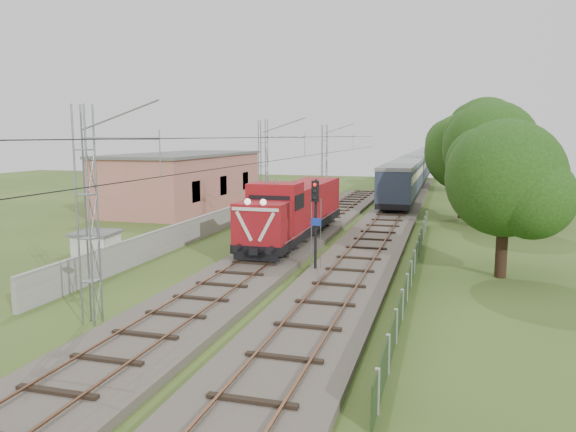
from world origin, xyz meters
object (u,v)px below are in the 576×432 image
(locomotive, at_px, (295,209))
(relay_hut, at_px, (97,252))
(coach_rake, at_px, (420,163))
(signal_post, at_px, (315,210))

(locomotive, height_order, relay_hut, locomotive)
(coach_rake, distance_m, signal_post, 66.74)
(signal_post, relative_size, relay_hut, 2.09)
(coach_rake, bearing_deg, relay_hut, -100.12)
(locomotive, xyz_separation_m, relay_hut, (-7.40, -10.94, -1.06))
(locomotive, xyz_separation_m, coach_rake, (5.00, 58.55, 0.41))
(locomotive, relative_size, relay_hut, 7.08)
(coach_rake, height_order, relay_hut, coach_rake)
(signal_post, height_order, relay_hut, signal_post)
(signal_post, distance_m, relay_hut, 11.22)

